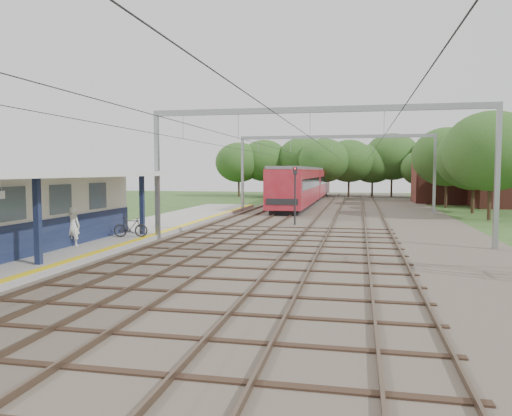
% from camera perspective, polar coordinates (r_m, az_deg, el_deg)
% --- Properties ---
extents(ground, '(160.00, 160.00, 0.00)m').
position_cam_1_polar(ground, '(12.28, -16.96, -13.92)').
color(ground, '#2D4C1E').
rests_on(ground, ground).
extents(ballast_bed, '(18.00, 90.00, 0.10)m').
position_cam_1_polar(ballast_bed, '(40.42, 9.31, -1.13)').
color(ballast_bed, '#473D33').
rests_on(ballast_bed, ground).
extents(platform, '(5.00, 52.00, 0.35)m').
position_cam_1_polar(platform, '(27.79, -16.70, -3.42)').
color(platform, gray).
rests_on(platform, ground).
extents(yellow_stripe, '(0.45, 52.00, 0.01)m').
position_cam_1_polar(yellow_stripe, '(26.78, -12.47, -3.23)').
color(yellow_stripe, yellow).
rests_on(yellow_stripe, platform).
extents(rail_tracks, '(11.80, 88.00, 0.15)m').
position_cam_1_polar(rail_tracks, '(40.59, 5.78, -0.90)').
color(rail_tracks, brown).
rests_on(rail_tracks, ballast_bed).
extents(catenary_system, '(17.22, 88.00, 7.00)m').
position_cam_1_polar(catenary_system, '(35.61, 8.10, 6.96)').
color(catenary_system, gray).
rests_on(catenary_system, ground).
extents(tree_band, '(31.72, 30.88, 8.82)m').
position_cam_1_polar(tree_band, '(67.37, 10.21, 5.13)').
color(tree_band, '#382619').
rests_on(tree_band, ground).
extents(house_near, '(7.00, 6.12, 7.89)m').
position_cam_1_polar(house_near, '(58.27, 27.02, 2.98)').
color(house_near, brown).
rests_on(house_near, ground).
extents(house_far, '(8.00, 6.12, 8.66)m').
position_cam_1_polar(house_far, '(63.06, 21.19, 3.44)').
color(house_far, brown).
rests_on(house_far, ground).
extents(person, '(0.72, 0.52, 1.83)m').
position_cam_1_polar(person, '(24.37, -20.23, -1.97)').
color(person, white).
rests_on(person, platform).
extents(bicycle, '(1.83, 0.86, 1.06)m').
position_cam_1_polar(bicycle, '(26.80, -14.13, -2.13)').
color(bicycle, black).
rests_on(bicycle, platform).
extents(train, '(3.15, 39.17, 4.12)m').
position_cam_1_polar(train, '(60.06, 5.83, 2.78)').
color(train, black).
rests_on(train, ballast_bed).
extents(signal_post, '(0.31, 0.28, 4.07)m').
position_cam_1_polar(signal_post, '(34.28, 4.48, 2.07)').
color(signal_post, black).
rests_on(signal_post, ground).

